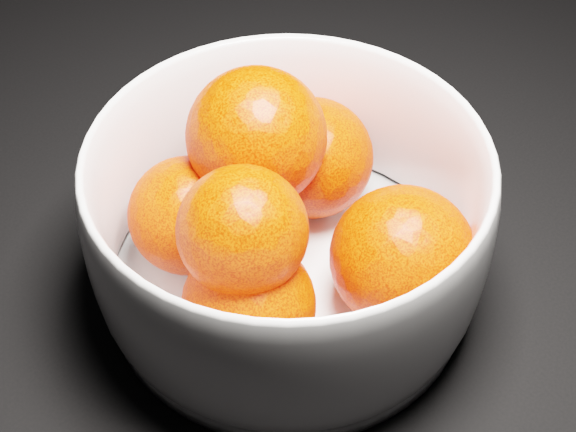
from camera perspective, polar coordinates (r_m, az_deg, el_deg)
bowl at (r=0.49m, az=0.00°, el=-0.48°), size 0.25×0.25×0.12m
orange_pile at (r=0.49m, az=-0.11°, el=0.36°), size 0.19×0.19×0.13m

